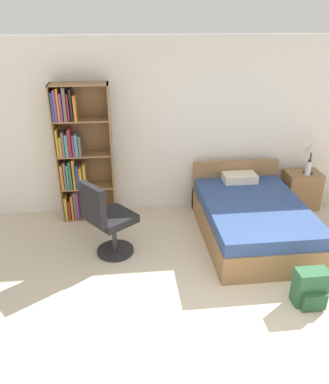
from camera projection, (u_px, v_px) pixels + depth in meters
ground_plane at (245, 369)px, 3.32m from camera, size 14.00×14.00×0.00m
wall_back at (188, 127)px, 5.66m from camera, size 9.00×0.06×2.60m
bookshelf at (77, 154)px, 5.38m from camera, size 0.79×0.31×2.02m
bed at (251, 218)px, 5.21m from camera, size 1.34×1.96×0.80m
office_chair at (107, 220)px, 4.67m from camera, size 0.72×0.71×1.06m
nightstand at (301, 190)px, 5.99m from camera, size 0.54×0.41×0.60m
table_lamp at (312, 148)px, 5.66m from camera, size 0.20×0.20×0.52m
water_bottle at (308, 168)px, 5.72m from camera, size 0.08×0.08×0.24m
backpack_green at (311, 289)px, 3.99m from camera, size 0.34×0.26×0.42m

